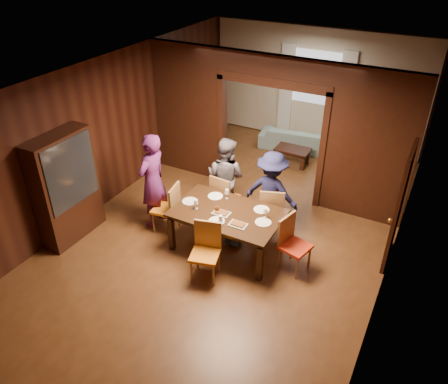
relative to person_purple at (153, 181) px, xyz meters
The scene contains 32 objects.
floor 1.77m from the person_purple, 18.79° to the left, with size 9.00×9.00×0.00m, color #502F16.
ceiling 2.49m from the person_purple, 18.79° to the left, with size 5.50×9.00×0.02m, color silver.
room_walls 2.83m from the person_purple, 58.92° to the left, with size 5.52×9.01×2.90m.
person_purple is the anchor object (origin of this frame).
person_grey 1.38m from the person_purple, 41.18° to the left, with size 0.79×0.61×1.62m, color #59575E.
person_navy 2.18m from the person_purple, 23.95° to the left, with size 1.01×0.58×1.57m, color #18193D.
sofa 4.57m from the person_purple, 73.57° to the left, with size 1.87×0.73×0.55m, color #7EA2A5.
serving_bowl 1.64m from the person_purple, ahead, with size 0.33×0.33×0.08m, color black.
dining_table 1.66m from the person_purple, ahead, with size 1.84×1.14×0.76m, color black.
coffee_table 3.85m from the person_purple, 67.36° to the left, with size 0.80×0.50×0.40m, color black.
chair_left 0.54m from the person_purple, 15.92° to the right, with size 0.44×0.44×0.97m, color orange, non-canonical shape.
chair_right 2.83m from the person_purple, ahead, with size 0.44×0.44×0.97m, color red, non-canonical shape.
chair_far_l 1.41m from the person_purple, 34.91° to the left, with size 0.44×0.44×0.97m, color orange, non-canonical shape.
chair_far_r 2.23m from the person_purple, 20.83° to the left, with size 0.44×0.44×0.97m, color #F25716, non-canonical shape.
chair_near 1.88m from the person_purple, 28.63° to the right, with size 0.44×0.44×0.97m, color orange, non-canonical shape.
hutch 1.50m from the person_purple, 137.35° to the right, with size 0.40×1.20×2.00m, color black.
door_right 4.25m from the person_purple, 13.43° to the left, with size 0.06×0.90×2.10m, color black.
window_far 5.19m from the person_purple, 73.82° to the left, with size 1.20×0.03×1.30m, color silver.
curtain_left 4.94m from the person_purple, 82.08° to the left, with size 0.35×0.06×2.40m, color white.
curtain_right 5.36m from the person_purple, 65.96° to the left, with size 0.35×0.06×2.40m, color white.
plate_left 0.85m from the person_purple, ahead, with size 0.27×0.27×0.01m, color silver.
plate_far_l 1.19m from the person_purple, 14.44° to the left, with size 0.27×0.27×0.01m, color white.
plate_far_r 2.08m from the person_purple, ahead, with size 0.27×0.27×0.01m, color white.
plate_right 2.23m from the person_purple, ahead, with size 0.27×0.27×0.01m, color silver.
plate_near 1.59m from the person_purple, 13.38° to the right, with size 0.27×0.27×0.01m, color silver.
platter_a 1.51m from the person_purple, ahead, with size 0.30×0.20×0.04m, color gray.
platter_b 1.92m from the person_purple, ahead, with size 0.30×0.20×0.04m, color gray.
wineglass_left 1.07m from the person_purple, 10.84° to the right, with size 0.08×0.08×0.18m, color white, non-canonical shape.
wineglass_far 1.40m from the person_purple, 13.98° to the left, with size 0.08×0.08×0.18m, color silver, non-canonical shape.
wineglass_right 2.20m from the person_purple, ahead, with size 0.08×0.08×0.18m, color silver, non-canonical shape.
tumbler 1.66m from the person_purple, 12.92° to the right, with size 0.07×0.07×0.14m, color silver.
condiment_jar 1.41m from the person_purple, ahead, with size 0.08×0.08×0.11m, color #502712, non-canonical shape.
Camera 1 is at (2.96, -5.94, 4.93)m, focal length 35.00 mm.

